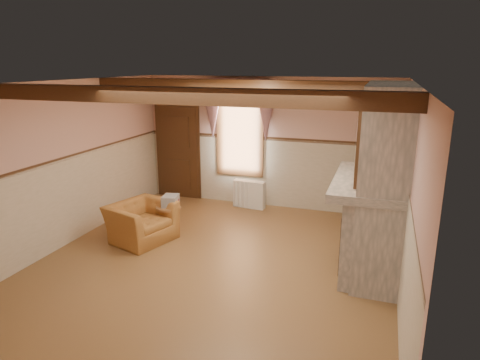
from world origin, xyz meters
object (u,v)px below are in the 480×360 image
(oil_lamp, at_px, (373,162))
(bowl, at_px, (370,180))
(mantel_clock, at_px, (373,160))
(side_table, at_px, (169,220))
(radiator, at_px, (249,194))
(armchair, at_px, (142,222))

(oil_lamp, bearing_deg, bowl, -90.00)
(bowl, distance_m, oil_lamp, 0.72)
(mantel_clock, bearing_deg, oil_lamp, -90.00)
(side_table, distance_m, radiator, 2.15)
(side_table, bearing_deg, armchair, -131.71)
(radiator, bearing_deg, oil_lamp, -27.11)
(side_table, relative_size, mantel_clock, 2.29)
(side_table, bearing_deg, radiator, 64.26)
(oil_lamp, bearing_deg, mantel_clock, 90.00)
(armchair, height_order, mantel_clock, mantel_clock)
(side_table, height_order, oil_lamp, oil_lamp)
(bowl, bearing_deg, armchair, -179.99)
(bowl, distance_m, mantel_clock, 1.03)
(mantel_clock, bearing_deg, radiator, 152.99)
(side_table, distance_m, bowl, 3.69)
(armchair, height_order, oil_lamp, oil_lamp)
(armchair, height_order, bowl, bowl)
(bowl, xyz_separation_m, oil_lamp, (0.00, 0.71, 0.10))
(mantel_clock, height_order, oil_lamp, oil_lamp)
(armchair, relative_size, radiator, 1.50)
(radiator, xyz_separation_m, mantel_clock, (2.54, -1.30, 1.22))
(side_table, xyz_separation_m, radiator, (0.94, 1.94, 0.02))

